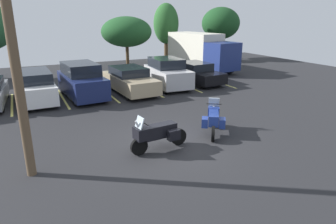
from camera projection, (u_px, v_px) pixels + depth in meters
ground at (167, 144)px, 11.41m from camera, size 44.00×44.00×0.10m
motorcycle_touring at (157, 133)px, 10.60m from camera, size 2.25×0.99×1.37m
motorcycle_second at (213, 119)px, 12.20m from camera, size 1.40×1.86×1.32m
parking_stripes at (86, 96)px, 18.08m from camera, size 18.75×4.81×0.01m
car_white at (34, 87)px, 16.60m from camera, size 2.04×4.52×1.71m
car_navy at (82, 81)px, 17.47m from camera, size 2.16×4.63×2.00m
car_tan at (130, 80)px, 18.71m from camera, size 2.19×4.95×1.56m
car_silver at (167, 73)px, 20.03m from camera, size 2.19×4.33×1.91m
car_black at (196, 73)px, 21.46m from camera, size 2.15×4.82×1.43m
box_truck at (201, 51)px, 26.23m from camera, size 3.26×7.27×3.14m
utility_pole at (10, 30)px, 7.87m from camera, size 1.48×1.21×8.14m
tree_rear at (221, 23)px, 32.53m from camera, size 4.06×4.06×5.47m
tree_right at (166, 24)px, 31.33m from camera, size 2.61×2.61×5.82m
tree_center at (126, 32)px, 27.50m from camera, size 4.57×4.57×4.53m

